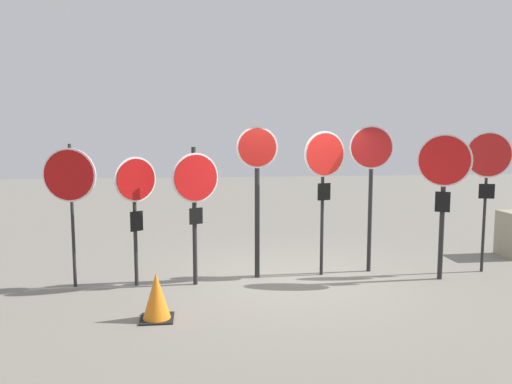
# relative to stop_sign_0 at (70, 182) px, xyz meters

# --- Properties ---
(ground_plane) EXTENTS (40.00, 40.00, 0.00)m
(ground_plane) POSITION_rel_stop_sign_0_xyz_m (3.47, 0.05, -1.68)
(ground_plane) COLOR gray
(stop_sign_0) EXTENTS (0.83, 0.17, 2.26)m
(stop_sign_0) POSITION_rel_stop_sign_0_xyz_m (0.00, 0.00, 0.00)
(stop_sign_0) COLOR black
(stop_sign_0) RESTS_ON ground
(stop_sign_1) EXTENTS (0.60, 0.42, 2.06)m
(stop_sign_1) POSITION_rel_stop_sign_0_xyz_m (1.00, -0.04, -0.18)
(stop_sign_1) COLOR black
(stop_sign_1) RESTS_ON ground
(stop_sign_2) EXTENTS (0.72, 0.34, 2.21)m
(stop_sign_2) POSITION_rel_stop_sign_0_xyz_m (1.92, -0.09, -0.15)
(stop_sign_2) COLOR black
(stop_sign_2) RESTS_ON ground
(stop_sign_3) EXTENTS (0.68, 0.17, 2.54)m
(stop_sign_3) POSITION_rel_stop_sign_0_xyz_m (2.94, 0.19, 0.07)
(stop_sign_3) COLOR black
(stop_sign_3) RESTS_ON ground
(stop_sign_4) EXTENTS (0.74, 0.24, 2.46)m
(stop_sign_4) POSITION_rel_stop_sign_0_xyz_m (4.08, 0.20, 0.18)
(stop_sign_4) COLOR black
(stop_sign_4) RESTS_ON ground
(stop_sign_5) EXTENTS (0.69, 0.33, 2.56)m
(stop_sign_5) POSITION_rel_stop_sign_0_xyz_m (4.93, 0.33, 0.19)
(stop_sign_5) COLOR black
(stop_sign_5) RESTS_ON ground
(stop_sign_6) EXTENTS (0.76, 0.45, 2.42)m
(stop_sign_6) POSITION_rel_stop_sign_0_xyz_m (5.94, -0.28, 0.03)
(stop_sign_6) COLOR black
(stop_sign_6) RESTS_ON ground
(stop_sign_7) EXTENTS (0.78, 0.23, 2.46)m
(stop_sign_7) POSITION_rel_stop_sign_0_xyz_m (6.91, 0.06, 0.20)
(stop_sign_7) COLOR black
(stop_sign_7) RESTS_ON ground
(traffic_cone_0) EXTENTS (0.43, 0.43, 0.63)m
(traffic_cone_0) POSITION_rel_stop_sign_0_xyz_m (1.40, -1.54, -1.38)
(traffic_cone_0) COLOR black
(traffic_cone_0) RESTS_ON ground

